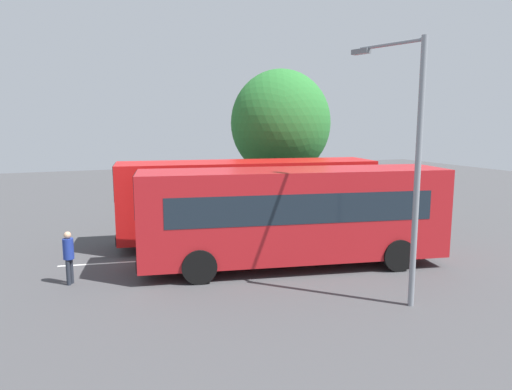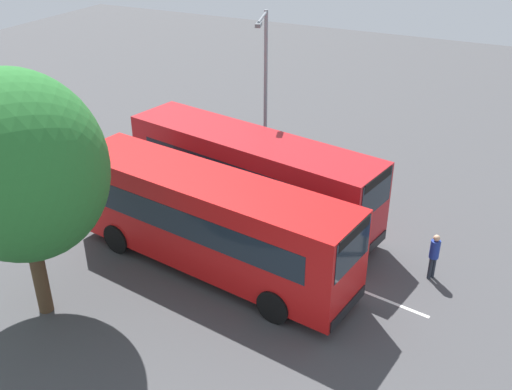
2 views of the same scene
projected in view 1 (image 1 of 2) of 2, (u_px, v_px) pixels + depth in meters
name	position (u px, v px, depth m)	size (l,w,h in m)	color
ground_plane	(261.00, 254.00, 17.66)	(70.32, 70.32, 0.00)	#424244
bus_far_left	(247.00, 198.00, 19.09)	(10.60, 3.86, 3.37)	red
bus_center_left	(293.00, 214.00, 15.83)	(10.62, 4.25, 3.37)	#AD191E
pedestrian	(69.00, 253.00, 14.23)	(0.44, 0.44, 1.66)	#232833
street_lamp	(411.00, 154.00, 12.26)	(0.84, 2.28, 7.09)	gray
depot_tree	(281.00, 123.00, 23.76)	(5.15, 4.63, 7.59)	#4C3823
lane_stripe_outer_left	(261.00, 254.00, 17.66)	(14.48, 0.12, 0.01)	silver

